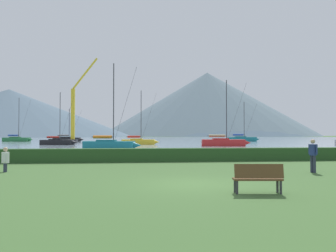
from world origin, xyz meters
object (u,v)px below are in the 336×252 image
object	(u,v)px
sailboat_slip_4	(224,142)
sailboat_slip_0	(110,144)
sailboat_slip_3	(139,141)
park_bench_near_path	(258,177)
dock_crane	(74,117)
person_standing_walker	(313,153)
sailboat_slip_2	(17,139)
person_seated_viewer	(5,158)
sailboat_slip_1	(67,139)
sailboat_slip_8	(242,139)
sailboat_slip_9	(58,142)

from	to	relation	value
sailboat_slip_4	sailboat_slip_0	bearing A→B (deg)	-142.89
sailboat_slip_3	park_bench_near_path	size ratio (longest dim) A/B	6.51
sailboat_slip_0	dock_crane	world-z (taller)	dock_crane
dock_crane	person_standing_walker	bearing A→B (deg)	-71.14
sailboat_slip_0	sailboat_slip_2	size ratio (longest dim) A/B	0.94
sailboat_slip_2	person_seated_viewer	world-z (taller)	sailboat_slip_2
sailboat_slip_1	dock_crane	bearing A→B (deg)	-69.20
sailboat_slip_8	person_seated_viewer	xyz separation A→B (m)	(-37.63, -74.41, -0.05)
sailboat_slip_1	sailboat_slip_8	world-z (taller)	sailboat_slip_8
sailboat_slip_0	dock_crane	bearing A→B (deg)	117.96
sailboat_slip_0	sailboat_slip_1	world-z (taller)	sailboat_slip_0
sailboat_slip_0	person_standing_walker	world-z (taller)	sailboat_slip_0
sailboat_slip_2	person_standing_walker	size ratio (longest dim) A/B	7.27
sailboat_slip_8	dock_crane	size ratio (longest dim) A/B	0.57
sailboat_slip_4	dock_crane	xyz separation A→B (m)	(-27.99, 24.88, 5.14)
sailboat_slip_3	sailboat_slip_8	xyz separation A→B (m)	(29.73, 27.47, 0.13)
sailboat_slip_8	sailboat_slip_9	bearing A→B (deg)	-143.91
sailboat_slip_8	sailboat_slip_9	world-z (taller)	sailboat_slip_8
park_bench_near_path	person_standing_walker	distance (m)	7.36
sailboat_slip_8	person_standing_walker	bearing A→B (deg)	-102.34
person_standing_walker	dock_crane	distance (m)	67.12
sailboat_slip_2	sailboat_slip_8	xyz separation A→B (m)	(62.21, -4.89, 0.05)
sailboat_slip_1	person_seated_viewer	distance (m)	77.37
sailboat_slip_8	park_bench_near_path	distance (m)	86.30
sailboat_slip_0	sailboat_slip_4	distance (m)	20.20
person_seated_viewer	dock_crane	world-z (taller)	dock_crane
sailboat_slip_2	sailboat_slip_9	bearing A→B (deg)	-52.22
sailboat_slip_1	person_standing_walker	world-z (taller)	sailboat_slip_1
sailboat_slip_1	sailboat_slip_4	size ratio (longest dim) A/B	0.82
sailboat_slip_1	sailboat_slip_4	distance (m)	51.44
sailboat_slip_0	sailboat_slip_8	distance (m)	58.25
dock_crane	sailboat_slip_3	bearing A→B (deg)	-45.13
sailboat_slip_4	sailboat_slip_1	bearing A→B (deg)	138.18
sailboat_slip_2	sailboat_slip_4	bearing A→B (deg)	-33.29
sailboat_slip_0	sailboat_slip_4	world-z (taller)	sailboat_slip_0
park_bench_near_path	person_standing_walker	size ratio (longest dim) A/B	0.96
sailboat_slip_2	sailboat_slip_1	bearing A→B (deg)	-1.25
sailboat_slip_3	park_bench_near_path	bearing A→B (deg)	-80.53
park_bench_near_path	sailboat_slip_2	bearing A→B (deg)	118.56
sailboat_slip_1	park_bench_near_path	size ratio (longest dim) A/B	5.66
sailboat_slip_2	person_seated_viewer	distance (m)	83.02
sailboat_slip_9	park_bench_near_path	world-z (taller)	sailboat_slip_9
sailboat_slip_8	park_bench_near_path	xyz separation A→B (m)	(-27.40, -81.83, -0.21)
person_seated_viewer	sailboat_slip_1	bearing A→B (deg)	90.59
sailboat_slip_0	person_standing_walker	size ratio (longest dim) A/B	6.82
sailboat_slip_4	person_standing_walker	bearing A→B (deg)	-89.90
sailboat_slip_2	park_bench_near_path	world-z (taller)	sailboat_slip_2
sailboat_slip_2	park_bench_near_path	xyz separation A→B (m)	(34.81, -86.72, -0.16)
sailboat_slip_9	park_bench_near_path	size ratio (longest dim) A/B	6.14
sailboat_slip_3	sailboat_slip_4	bearing A→B (deg)	-30.48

